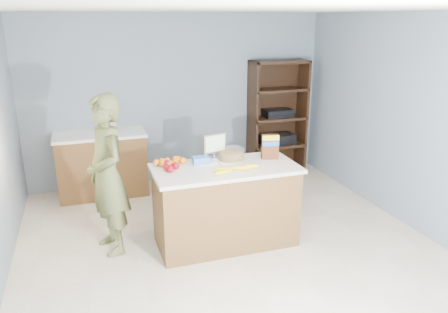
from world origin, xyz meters
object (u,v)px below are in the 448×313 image
object	(u,v)px
counter_peninsula	(225,208)
shelving_unit	(276,119)
tv	(215,144)
person	(107,176)
cereal_box	(270,145)

from	to	relation	value
counter_peninsula	shelving_unit	distance (m)	2.61
tv	person	bearing A→B (deg)	-175.83
counter_peninsula	tv	xyz separation A→B (m)	(-0.02, 0.34, 0.64)
tv	cereal_box	xyz separation A→B (m)	(0.58, -0.23, 0.01)
shelving_unit	cereal_box	distance (m)	2.19
person	cereal_box	bearing A→B (deg)	68.74
tv	cereal_box	bearing A→B (deg)	-21.87
counter_peninsula	cereal_box	world-z (taller)	cereal_box
counter_peninsula	cereal_box	bearing A→B (deg)	10.33
counter_peninsula	tv	world-z (taller)	tv
counter_peninsula	shelving_unit	xyz separation A→B (m)	(1.55, 2.05, 0.45)
shelving_unit	tv	bearing A→B (deg)	-132.45
cereal_box	counter_peninsula	bearing A→B (deg)	-169.67
counter_peninsula	cereal_box	xyz separation A→B (m)	(0.56, 0.10, 0.65)
counter_peninsula	person	bearing A→B (deg)	168.50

